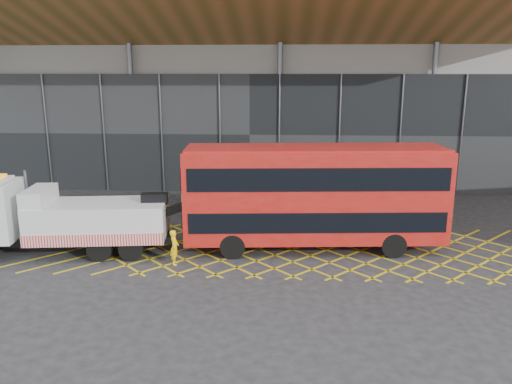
{
  "coord_description": "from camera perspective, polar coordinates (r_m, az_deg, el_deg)",
  "views": [
    {
      "loc": [
        4.38,
        -22.27,
        8.18
      ],
      "look_at": [
        3.0,
        1.5,
        2.4
      ],
      "focal_mm": 35.0,
      "sensor_mm": 36.0,
      "label": 1
    }
  ],
  "objects": [
    {
      "name": "ground_plane",
      "position": [
        24.13,
        -7.38,
        -6.29
      ],
      "size": [
        120.0,
        120.0,
        0.0
      ],
      "primitive_type": "plane",
      "color": "#242426"
    },
    {
      "name": "road_markings",
      "position": [
        23.75,
        6.1,
        -6.56
      ],
      "size": [
        27.96,
        7.16,
        0.01
      ],
      "color": "gold",
      "rests_on": "ground_plane"
    },
    {
      "name": "construction_building",
      "position": [
        40.75,
        -0.14,
        14.77
      ],
      "size": [
        55.0,
        23.97,
        18.0
      ],
      "color": "gray",
      "rests_on": "ground_plane"
    },
    {
      "name": "recovery_truck",
      "position": [
        24.3,
        -21.66,
        -2.74
      ],
      "size": [
        10.79,
        3.57,
        3.74
      ],
      "rotation": [
        0.0,
        0.0,
        0.12
      ],
      "color": "black",
      "rests_on": "ground_plane"
    },
    {
      "name": "bus_towed",
      "position": [
        23.18,
        6.67,
        -0.13
      ],
      "size": [
        12.12,
        3.7,
        4.86
      ],
      "rotation": [
        0.0,
        0.0,
        0.08
      ],
      "color": "#AD140F",
      "rests_on": "ground_plane"
    },
    {
      "name": "worker",
      "position": [
        21.96,
        -9.3,
        -6.25
      ],
      "size": [
        0.43,
        0.6,
        1.55
      ],
      "primitive_type": "imported",
      "rotation": [
        0.0,
        0.0,
        1.68
      ],
      "color": "yellow",
      "rests_on": "ground_plane"
    }
  ]
}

